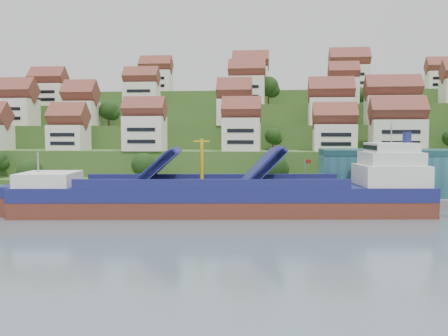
# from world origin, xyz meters

# --- Properties ---
(ground) EXTENTS (300.00, 300.00, 0.00)m
(ground) POSITION_xyz_m (0.00, 0.00, 0.00)
(ground) COLOR slate
(ground) RESTS_ON ground
(quay) EXTENTS (180.00, 14.00, 2.20)m
(quay) POSITION_xyz_m (20.00, 15.00, 1.10)
(quay) COLOR gray
(quay) RESTS_ON ground
(hillside) EXTENTS (260.00, 128.00, 31.00)m
(hillside) POSITION_xyz_m (0.00, 103.55, 10.66)
(hillside) COLOR #2D4C1E
(hillside) RESTS_ON ground
(hillside_village) EXTENTS (158.63, 63.15, 28.81)m
(hillside_village) POSITION_xyz_m (5.63, 58.84, 23.79)
(hillside_village) COLOR silver
(hillside_village) RESTS_ON ground
(hillside_trees) EXTENTS (143.08, 62.35, 31.69)m
(hillside_trees) POSITION_xyz_m (-12.46, 42.38, 15.76)
(hillside_trees) COLOR #1B3712
(hillside_trees) RESTS_ON ground
(flagpole) EXTENTS (1.28, 0.16, 8.00)m
(flagpole) POSITION_xyz_m (18.11, 10.00, 6.88)
(flagpole) COLOR gray
(flagpole) RESTS_ON quay
(cargo_ship) EXTENTS (80.21, 21.52, 17.61)m
(cargo_ship) POSITION_xyz_m (3.89, -0.75, 3.34)
(cargo_ship) COLOR #5D281C
(cargo_ship) RESTS_ON ground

